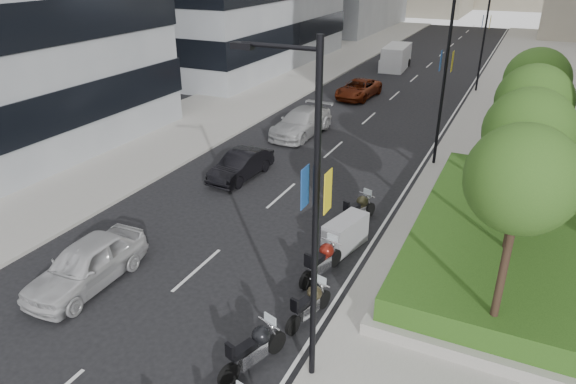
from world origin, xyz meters
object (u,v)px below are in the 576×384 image
Objects in this scene: lamp_post_2 at (483,29)px; motorcycle_5 at (345,234)px; lamp_post_0 at (310,209)px; delivery_van at (396,58)px; car_a at (86,264)px; motorcycle_4 at (322,261)px; motorcycle_6 at (358,209)px; motorcycle_3 at (310,304)px; car_d at (358,89)px; lamp_post_1 at (442,71)px; car_b at (241,165)px; motorcycle_2 at (254,349)px; car_c at (301,122)px.

lamp_post_2 is 28.65m from motorcycle_5.
lamp_post_2 is (0.00, 35.00, 0.00)m from lamp_post_0.
lamp_post_0 reaches higher than delivery_van.
car_a reaches higher than motorcycle_5.
motorcycle_4 is 4.43m from motorcycle_6.
motorcycle_4 is 1.08× the size of motorcycle_5.
car_d reaches higher than motorcycle_3.
lamp_post_2 reaches higher than motorcycle_6.
lamp_post_1 reaches higher than motorcycle_6.
car_a is 10.38m from car_b.
motorcycle_2 is at bearing -72.55° from car_d.
car_d is at bearing 28.28° from motorcycle_4.
car_a is (-7.14, -3.87, 0.15)m from motorcycle_4.
motorcycle_3 is 11.68m from car_b.
car_d is (-8.13, 29.08, -4.35)m from lamp_post_0.
lamp_post_1 is at bearing 39.32° from car_b.
lamp_post_0 is 5.04m from motorcycle_3.
motorcycle_3 is at bearing -70.26° from car_d.
car_a reaches higher than motorcycle_3.
motorcycle_6 is (-0.13, 4.43, -0.03)m from motorcycle_4.
car_a is (-8.52, -34.33, -4.26)m from lamp_post_2.
car_b is (0.08, 10.38, -0.11)m from car_a.
lamp_post_2 is 18.87m from car_c.
motorcycle_4 reaches higher than motorcycle_6.
delivery_van is at bearing 28.13° from motorcycle_2.
car_a is at bearing -86.37° from car_b.
car_b is at bearing 72.19° from motorcycle_5.
motorcycle_6 is at bearing 18.80° from motorcycle_5.
car_d is at bearing 105.62° from lamp_post_0.
lamp_post_0 reaches higher than motorcycle_6.
lamp_post_2 is 33.14m from motorcycle_3.
lamp_post_0 is 1.62× the size of car_c.
motorcycle_6 is at bearing -67.19° from car_d.
lamp_post_1 is 3.82× the size of motorcycle_2.
lamp_post_2 reaches higher than car_c.
lamp_post_0 is 35.00m from lamp_post_2.
lamp_post_1 is at bearing 14.07° from motorcycle_2.
lamp_post_0 is 2.15× the size of car_b.
car_d is at bearing 93.12° from car_b.
motorcycle_4 is at bearing -157.54° from motorcycle_6.
motorcycle_3 is at bearing -154.28° from motorcycle_4.
motorcycle_5 is 0.44× the size of car_d.
motorcycle_4 is 15.84m from car_c.
motorcycle_4 is at bearing -70.03° from car_d.
car_c is at bearing 44.32° from motorcycle_5.
motorcycle_3 is at bearing -153.60° from motorcycle_6.
lamp_post_0 is 4.04× the size of motorcycle_6.
car_c is at bearing 88.81° from car_a.
lamp_post_0 is at bearing -150.24° from motorcycle_4.
lamp_post_1 reaches higher than motorcycle_4.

